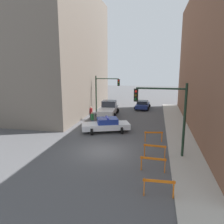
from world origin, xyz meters
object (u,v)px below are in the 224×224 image
Objects in this scene: traffic_light_near at (168,109)px; parked_car_near at (143,105)px; pedestrian_crossing at (92,119)px; barrier_front at (159,185)px; pedestrian_corner at (91,113)px; barrier_back at (155,149)px; police_car at (106,125)px; barrier_corner at (154,135)px; traffic_light_far at (104,89)px; barrier_mid at (153,162)px; white_truck at (108,109)px.

parked_car_near is (-2.85, 17.98, -2.86)m from traffic_light_near.
pedestrian_crossing is 13.61m from barrier_front.
pedestrian_corner is 12.60m from barrier_back.
police_car is 3.19× the size of barrier_corner.
traffic_light_far is 3.25× the size of barrier_mid.
parked_car_near is at bearing 97.38° from barrier_corner.
pedestrian_crossing is (-0.43, -5.93, -0.04)m from white_truck.
parked_car_near is 2.75× the size of barrier_corner.
parked_car_near reaches higher than barrier_corner.
white_truck is at bearing 123.14° from barrier_corner.
white_truck is 5.94m from pedestrian_crossing.
traffic_light_near is at bearing 84.51° from barrier_front.
pedestrian_crossing reaches higher than barrier_front.
white_truck is (1.01, -1.62, -2.49)m from traffic_light_far.
barrier_corner is (6.54, -3.42, -0.24)m from pedestrian_crossing.
traffic_light_far is 0.94× the size of white_truck.
traffic_light_near reaches higher than barrier_mid.
barrier_front is 2.73m from barrier_mid.
pedestrian_corner reaches higher than barrier_corner.
police_car is 11.54m from barrier_front.
barrier_front is at bearing -87.18° from barrier_corner.
barrier_front is at bearing -82.95° from barrier_mid.
traffic_light_far reaches higher than barrier_front.
pedestrian_crossing is at bearing 134.84° from barrier_back.
white_truck reaches higher than parked_car_near.
barrier_corner is at bearing -58.92° from pedestrian_crossing.
white_truck reaches higher than police_car.
traffic_light_far reaches higher than white_truck.
barrier_front is at bearing -95.49° from traffic_light_near.
traffic_light_far is at bearing 111.35° from barrier_front.
white_truck is 3.45× the size of barrier_mid.
pedestrian_crossing reaches higher than police_car.
barrier_mid is (-0.84, -2.56, -2.91)m from traffic_light_near.
white_truck is at bearing -9.78° from police_car.
white_truck is at bearing 116.29° from barrier_back.
pedestrian_crossing is 1.04× the size of barrier_front.
pedestrian_corner is at bearing 139.23° from barrier_corner.
pedestrian_corner is 1.04× the size of barrier_front.
parked_car_near is 18.38m from barrier_back.
traffic_light_near is at bearing -72.12° from pedestrian_crossing.
traffic_light_near is at bearing 71.78° from barrier_mid.
pedestrian_crossing and pedestrian_corner have the same top height.
pedestrian_corner is (-8.57, 9.61, -2.67)m from traffic_light_near.
parked_car_near is 2.63× the size of pedestrian_corner.
pedestrian_crossing is 9.48m from barrier_back.
barrier_mid is 1.01× the size of barrier_corner.
barrier_mid is at bearing -108.22° from traffic_light_near.
pedestrian_corner is at bearing 12.36° from police_car.
white_truck is 3.45× the size of barrier_back.
traffic_light_near is 0.94× the size of white_truck.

